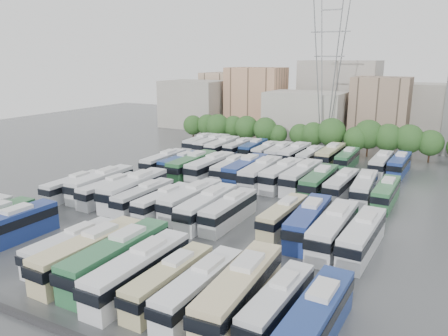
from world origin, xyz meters
The scene contains 54 objects.
ground centered at (0.00, 0.00, 0.00)m, with size 220.00×220.00×0.00m, color #424447.
parapet centered at (0.00, -33.00, 0.25)m, with size 56.00×0.50×0.50m, color #2D2D30.
tree_line centered at (0.33, 42.14, 4.31)m, with size 65.85×7.56×8.00m.
city_buildings centered at (-7.46, 71.86, 7.87)m, with size 102.00×35.00×20.00m.
electricity_pylon centered at (2.00, 50.00, 18.66)m, with size 9.00×6.91×33.83m.
bus_r0_s2 centered at (-14.89, -23.74, 1.96)m, with size 3.22×12.81×3.99m.
bus_r0_s5 centered at (-5.01, -23.46, 1.69)m, with size 2.90×11.08×3.45m.
bus_r0_s6 centered at (-1.64, -24.21, 2.00)m, with size 3.33×13.07×4.07m.
bus_r0_s7 centered at (1.59, -23.81, 2.07)m, with size 2.93×13.42×4.21m.
bus_r0_s8 centered at (5.00, -24.84, 1.97)m, with size 2.95×12.80×4.00m.
bus_r0_s9 centered at (8.27, -24.69, 1.71)m, with size 2.76×11.18×3.49m.
bus_r0_s10 centered at (11.38, -24.67, 1.78)m, with size 2.80×11.61×3.62m.
bus_r0_s11 centered at (14.76, -23.84, 2.04)m, with size 3.34×13.35×4.16m.
bus_r0_s12 centered at (18.06, -23.83, 1.68)m, with size 2.87×10.99×3.42m.
bus_r0_s13 centered at (21.47, -24.96, 1.91)m, with size 3.20×12.52×3.90m.
bus_r1_s0 centered at (-21.48, -7.29, 1.68)m, with size 2.47×10.91×3.42m.
bus_r1_s1 centered at (-18.14, -4.90, 1.96)m, with size 3.02×12.75×3.98m.
bus_r1_s2 centered at (-14.99, -6.33, 1.76)m, with size 3.06×11.53×3.58m.
bus_r1_s3 centered at (-11.40, -5.23, 2.08)m, with size 3.45×13.62×4.24m.
bus_r1_s4 centered at (-8.42, -6.83, 1.75)m, with size 2.67×11.40×3.56m.
bus_r1_s5 centered at (-4.94, -7.05, 1.69)m, with size 2.78×11.03×3.44m.
bus_r1_s6 centered at (-1.64, -5.07, 1.90)m, with size 3.19×12.43×3.87m.
bus_r1_s7 centered at (1.84, -6.69, 1.94)m, with size 2.88×12.62×3.95m.
bus_r1_s8 centered at (4.79, -6.23, 1.80)m, with size 2.73×11.75×3.68m.
bus_r1_s10 centered at (11.54, -4.67, 1.72)m, with size 2.95×11.24×3.50m.
bus_r1_s11 centered at (15.04, -5.65, 1.96)m, with size 3.27×12.82×3.99m.
bus_r1_s12 centered at (18.32, -6.95, 2.02)m, with size 3.01×13.12×4.11m.
bus_r1_s13 centered at (21.55, -7.22, 1.91)m, with size 3.25×12.51×3.89m.
bus_r2_s1 centered at (-17.99, 11.69, 1.85)m, with size 2.80×12.07×3.78m.
bus_r2_s2 centered at (-14.83, 12.47, 1.74)m, with size 2.94×11.40×3.55m.
bus_r2_s3 centered at (-11.53, 11.18, 2.04)m, with size 2.94×13.28×4.16m.
bus_r2_s4 centered at (-8.19, 11.85, 2.00)m, with size 3.21×13.08×4.08m.
bus_r2_s5 centered at (-4.84, 13.12, 1.81)m, with size 3.08×11.87×3.69m.
bus_r2_s6 centered at (-1.64, 12.66, 2.07)m, with size 2.97×13.44×4.21m.
bus_r2_s7 centered at (1.61, 11.70, 2.09)m, with size 3.33×13.66×4.26m.
bus_r2_s8 centered at (4.89, 12.86, 2.00)m, with size 3.48×13.12×4.08m.
bus_r2_s9 centered at (8.18, 13.10, 2.03)m, with size 3.35×13.24×4.13m.
bus_r2_s10 centered at (11.57, 11.42, 1.97)m, with size 2.96×12.85×4.02m.
bus_r2_s11 centered at (14.88, 11.91, 1.81)m, with size 3.15×11.86×3.69m.
bus_r2_s12 centered at (18.30, 11.80, 1.86)m, with size 3.22×12.20×3.79m.
bus_r2_s13 centered at (21.55, 11.00, 1.76)m, with size 2.75×11.46×3.58m.
bus_r3_s0 centered at (-21.53, 30.79, 1.83)m, with size 3.02×11.98×3.73m.
bus_r3_s1 centered at (-18.05, 30.09, 1.92)m, with size 2.94×12.52×3.92m.
bus_r3_s2 centered at (-14.77, 28.90, 1.91)m, with size 3.00×12.46×3.89m.
bus_r3_s3 centered at (-11.57, 30.74, 1.73)m, with size 2.78×11.28×3.52m.
bus_r3_s4 centered at (-8.27, 30.95, 1.76)m, with size 2.95×11.52×3.58m.
bus_r3_s5 centered at (-5.07, 30.13, 1.68)m, with size 2.41×10.91×3.42m.
bus_r3_s6 centered at (-1.73, 29.15, 1.82)m, with size 3.03×11.92×3.71m.
bus_r3_s7 centered at (1.54, 29.09, 1.92)m, with size 3.30×12.60×3.92m.
bus_r3_s8 centered at (4.79, 29.24, 1.72)m, with size 2.80×11.24×3.50m.
bus_r3_s9 centered at (8.31, 31.17, 1.99)m, with size 3.06×12.94×4.04m.
bus_r3_s10 centered at (11.70, 30.60, 1.76)m, with size 2.59×11.47×3.59m.
bus_r3_s12 centered at (18.20, 28.98, 1.86)m, with size 2.87×12.10×3.78m.
bus_r3_s13 centered at (21.22, 30.06, 1.83)m, with size 3.09×11.97×3.72m.
Camera 1 is at (28.71, -53.38, 20.79)m, focal length 35.00 mm.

